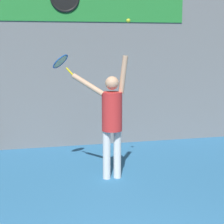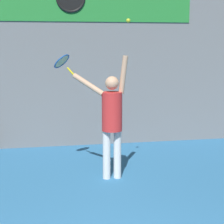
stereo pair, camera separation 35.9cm
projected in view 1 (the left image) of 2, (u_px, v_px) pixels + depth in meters
back_wall at (60, 34)px, 8.75m from camera, size 18.00×0.10×5.00m
tennis_player at (111, 116)px, 6.82m from camera, size 0.92×0.58×2.10m
tennis_racket at (61, 62)px, 6.95m from camera, size 0.41×0.41×0.37m
tennis_ball at (128, 21)px, 6.54m from camera, size 0.07×0.07×0.07m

